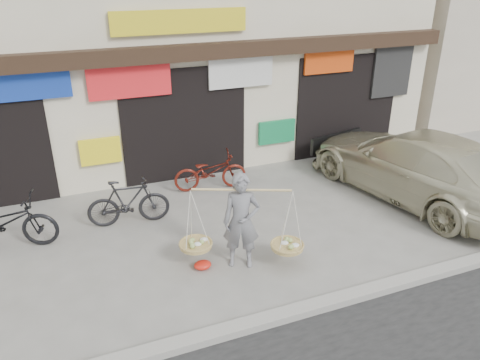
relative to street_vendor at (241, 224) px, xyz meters
name	(u,v)px	position (x,y,z in m)	size (l,w,h in m)	color
ground	(239,249)	(0.15, 0.46, -0.80)	(70.00, 70.00, 0.00)	gray
kerb	(289,314)	(0.15, -1.54, -0.74)	(70.00, 0.25, 0.12)	gray
shophouse_block	(152,20)	(0.14, 6.88, 2.64)	(14.00, 6.32, 7.00)	beige
street_vendor	(241,224)	(0.00, 0.00, 0.00)	(2.02, 1.19, 1.73)	slate
bike_0	(3,222)	(-3.86, 2.15, -0.29)	(0.68, 1.96, 1.03)	black
bike_1	(128,202)	(-1.57, 2.16, -0.31)	(0.46, 1.63, 0.98)	black
bike_2	(210,172)	(0.46, 3.09, -0.36)	(0.59, 1.69, 0.89)	#5A180F
suv	(415,164)	(4.61, 1.09, -0.05)	(3.13, 5.54, 1.52)	beige
red_bag	(203,265)	(-0.68, 0.12, -0.73)	(0.31, 0.25, 0.14)	red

